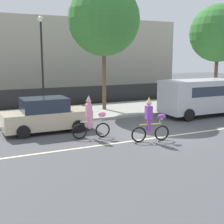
% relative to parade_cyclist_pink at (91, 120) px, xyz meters
% --- Properties ---
extents(ground_plane, '(80.00, 80.00, 0.00)m').
position_rel_parade_cyclist_pink_xyz_m(ground_plane, '(3.25, -0.71, -0.84)').
color(ground_plane, '#4C4C4F').
extents(road_centre_line, '(36.00, 0.14, 0.01)m').
position_rel_parade_cyclist_pink_xyz_m(road_centre_line, '(3.25, -1.21, -0.84)').
color(road_centre_line, beige).
rests_on(road_centre_line, ground).
extents(sidewalk_curb, '(60.00, 5.00, 0.15)m').
position_rel_parade_cyclist_pink_xyz_m(sidewalk_curb, '(3.25, 5.79, -0.77)').
color(sidewalk_curb, '#9E9B93').
rests_on(sidewalk_curb, ground).
extents(fence_line, '(40.00, 0.08, 1.40)m').
position_rel_parade_cyclist_pink_xyz_m(fence_line, '(3.25, 8.69, -0.14)').
color(fence_line, black).
rests_on(fence_line, ground).
extents(building_backdrop, '(28.00, 8.00, 6.81)m').
position_rel_parade_cyclist_pink_xyz_m(building_backdrop, '(0.09, 17.29, 2.56)').
color(building_backdrop, '#B2A899').
rests_on(building_backdrop, ground).
extents(parade_cyclist_pink, '(1.71, 0.52, 1.92)m').
position_rel_parade_cyclist_pink_xyz_m(parade_cyclist_pink, '(0.00, 0.00, 0.00)').
color(parade_cyclist_pink, black).
rests_on(parade_cyclist_pink, ground).
extents(parade_cyclist_purple, '(1.71, 0.53, 1.92)m').
position_rel_parade_cyclist_pink_xyz_m(parade_cyclist_purple, '(2.08, -1.58, 0.00)').
color(parade_cyclist_purple, black).
rests_on(parade_cyclist_purple, ground).
extents(parked_van_silver, '(5.00, 2.22, 2.18)m').
position_rel_parade_cyclist_pink_xyz_m(parked_van_silver, '(8.00, 1.99, 0.44)').
color(parked_van_silver, silver).
rests_on(parked_van_silver, ground).
extents(parked_car_beige, '(4.10, 1.92, 1.64)m').
position_rel_parade_cyclist_pink_xyz_m(parked_car_beige, '(-1.49, 2.09, -0.06)').
color(parked_car_beige, beige).
rests_on(parked_car_beige, ground).
extents(street_lamp_post, '(0.36, 0.36, 5.86)m').
position_rel_parade_cyclist_pink_xyz_m(street_lamp_post, '(-0.34, 7.40, 3.15)').
color(street_lamp_post, black).
rests_on(street_lamp_post, sidewalk_curb).
extents(street_tree_near_lamp, '(4.49, 4.49, 7.90)m').
position_rel_parade_cyclist_pink_xyz_m(street_tree_near_lamp, '(3.26, 5.84, 4.95)').
color(street_tree_near_lamp, brown).
rests_on(street_tree_near_lamp, sidewalk_curb).
extents(street_tree_far_corner, '(3.96, 3.96, 6.96)m').
position_rel_parade_cyclist_pink_xyz_m(street_tree_far_corner, '(11.26, 4.33, 4.28)').
color(street_tree_far_corner, brown).
rests_on(street_tree_far_corner, sidewalk_curb).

